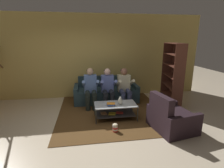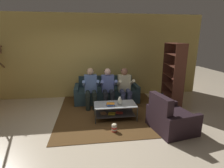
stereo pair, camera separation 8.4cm
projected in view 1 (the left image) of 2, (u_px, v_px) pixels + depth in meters
The scene contains 13 objects.
ground at pixel (89, 128), 4.18m from camera, with size 16.80×16.80×0.00m, color beige.
back_partition at pixel (86, 57), 6.16m from camera, with size 8.40×0.12×2.90m, color tan.
couch at pixel (106, 93), 5.97m from camera, with size 2.11×0.88×0.80m.
person_seated_left at pixel (91, 87), 5.30m from camera, with size 0.50×0.58×1.21m.
person_seated_middle at pixel (108, 86), 5.38m from camera, with size 0.50×0.58×1.18m.
person_seated_right at pixel (125, 86), 5.46m from camera, with size 0.50×0.58×1.18m.
coffee_table at pixel (115, 109), 4.62m from camera, with size 1.09×0.57×0.41m.
area_rug at pixel (111, 110), 5.25m from camera, with size 3.00×3.37×0.01m.
vase at pixel (120, 101), 4.52m from camera, with size 0.12×0.12×0.21m.
book_stack at pixel (111, 104), 4.47m from camera, with size 0.22×0.17×0.07m.
bookshelf at pixel (173, 78), 5.41m from camera, with size 0.47×1.13×1.95m.
armchair at pixel (171, 118), 4.06m from camera, with size 1.01×1.08×0.88m.
popcorn_tub at pixel (115, 128), 3.99m from camera, with size 0.12×0.12×0.20m.
Camera 1 is at (-0.03, -3.82, 2.09)m, focal length 28.00 mm.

